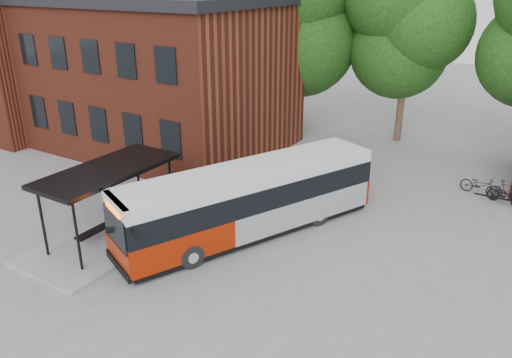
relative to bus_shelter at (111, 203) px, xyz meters
The scene contains 9 objects.
ground 4.83m from the bus_shelter, 12.53° to the left, with size 100.00×100.00×0.00m, color gray.
station_building 13.42m from the bus_shelter, 130.36° to the left, with size 18.40×10.40×8.50m, color maroon, non-canonical shape.
bus_shelter is the anchor object (origin of this frame).
tree_0 17.54m from the bus_shelter, 95.04° to the left, with size 7.92×7.92×11.00m, color #163E10, non-canonical shape.
tree_1 19.19m from the bus_shelter, 73.01° to the left, with size 7.92×7.92×10.40m, color #163E10, non-canonical shape.
city_bus 5.27m from the bus_shelter, 35.93° to the left, with size 2.30×10.78×2.74m, color #9A1C04, non-canonical shape.
bicycle_0 16.35m from the bus_shelter, 46.36° to the left, with size 0.64×1.83×0.96m, color black.
bicycle_1 17.18m from the bus_shelter, 43.72° to the left, with size 0.41×1.47×0.88m, color black.
bicycle_2 16.81m from the bus_shelter, 42.28° to the left, with size 0.58×1.65×0.87m, color black.
Camera 1 is at (9.18, -12.62, 9.39)m, focal length 35.00 mm.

